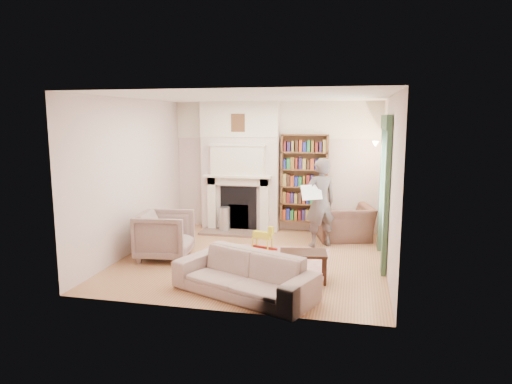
% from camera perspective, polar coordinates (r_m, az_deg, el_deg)
% --- Properties ---
extents(floor, '(4.50, 4.50, 0.00)m').
position_cam_1_polar(floor, '(8.13, -0.38, -8.31)').
color(floor, brown).
rests_on(floor, ground).
extents(ceiling, '(4.50, 4.50, 0.00)m').
position_cam_1_polar(ceiling, '(7.76, -0.41, 11.82)').
color(ceiling, white).
rests_on(ceiling, wall_back).
extents(wall_back, '(4.50, 0.00, 4.50)m').
position_cam_1_polar(wall_back, '(10.01, 2.47, 3.20)').
color(wall_back, beige).
rests_on(wall_back, floor).
extents(wall_front, '(4.50, 0.00, 4.50)m').
position_cam_1_polar(wall_front, '(5.68, -5.45, -1.45)').
color(wall_front, beige).
rests_on(wall_front, floor).
extents(wall_left, '(0.00, 4.50, 4.50)m').
position_cam_1_polar(wall_left, '(8.60, -15.18, 1.90)').
color(wall_left, beige).
rests_on(wall_left, floor).
extents(wall_right, '(0.00, 4.50, 4.50)m').
position_cam_1_polar(wall_right, '(7.65, 16.28, 0.97)').
color(wall_right, beige).
rests_on(wall_right, floor).
extents(fireplace, '(1.70, 0.58, 2.80)m').
position_cam_1_polar(fireplace, '(9.98, -1.98, 3.11)').
color(fireplace, beige).
rests_on(fireplace, floor).
extents(bookcase, '(1.00, 0.24, 1.85)m').
position_cam_1_polar(bookcase, '(9.82, 6.07, 1.72)').
color(bookcase, brown).
rests_on(bookcase, floor).
extents(window, '(0.02, 0.90, 1.30)m').
position_cam_1_polar(window, '(8.04, 16.01, 1.73)').
color(window, silver).
rests_on(window, wall_right).
extents(curtain_left, '(0.07, 0.32, 2.40)m').
position_cam_1_polar(curtain_left, '(7.38, 15.97, -0.87)').
color(curtain_left, '#304B32').
rests_on(curtain_left, floor).
extents(curtain_right, '(0.07, 0.32, 2.40)m').
position_cam_1_polar(curtain_right, '(8.76, 15.44, 0.70)').
color(curtain_right, '#304B32').
rests_on(curtain_right, floor).
extents(pelmet, '(0.09, 1.70, 0.24)m').
position_cam_1_polar(pelmet, '(7.97, 15.98, 8.38)').
color(pelmet, '#304B32').
rests_on(pelmet, wall_right).
extents(wall_sconce, '(0.20, 0.24, 0.24)m').
position_cam_1_polar(wall_sconce, '(9.08, 14.43, 5.47)').
color(wall_sconce, gold).
rests_on(wall_sconce, wall_right).
extents(rug, '(2.36, 1.84, 0.01)m').
position_cam_1_polar(rug, '(8.05, 0.74, -8.44)').
color(rug, beige).
rests_on(rug, floor).
extents(armchair_reading, '(1.28, 1.19, 0.70)m').
position_cam_1_polar(armchair_reading, '(9.44, 10.98, -3.80)').
color(armchair_reading, '#452725').
rests_on(armchair_reading, floor).
extents(armchair_left, '(1.01, 0.99, 0.83)m').
position_cam_1_polar(armchair_left, '(8.21, -11.31, -5.31)').
color(armchair_left, '#A39787').
rests_on(armchair_left, floor).
extents(sofa, '(2.18, 1.51, 0.59)m').
position_cam_1_polar(sofa, '(6.44, -1.51, -10.29)').
color(sofa, '#B6AC96').
rests_on(sofa, floor).
extents(man_reading, '(0.75, 0.68, 1.71)m').
position_cam_1_polar(man_reading, '(8.77, 8.03, -1.33)').
color(man_reading, '#514541').
rests_on(man_reading, floor).
extents(newspaper, '(0.41, 0.31, 0.28)m').
position_cam_1_polar(newspaper, '(8.55, 6.96, -0.04)').
color(newspaper, white).
rests_on(newspaper, man_reading).
extents(coffee_table, '(0.76, 0.55, 0.45)m').
position_cam_1_polar(coffee_table, '(7.05, 5.91, -9.22)').
color(coffee_table, '#361E13').
rests_on(coffee_table, floor).
extents(paraffin_heater, '(0.26, 0.26, 0.55)m').
position_cam_1_polar(paraffin_heater, '(9.91, -3.94, -3.47)').
color(paraffin_heater, '#B6B9BF').
rests_on(paraffin_heater, floor).
extents(rocking_horse, '(0.58, 0.37, 0.48)m').
position_cam_1_polar(rocking_horse, '(8.55, 0.77, -5.76)').
color(rocking_horse, gold).
rests_on(rocking_horse, rug).
extents(board_game, '(0.40, 0.40, 0.03)m').
position_cam_1_polar(board_game, '(7.69, -3.47, -9.15)').
color(board_game, gold).
rests_on(board_game, rug).
extents(game_box_lid, '(0.34, 0.29, 0.05)m').
position_cam_1_polar(game_box_lid, '(8.03, -5.75, -8.31)').
color(game_box_lid, red).
rests_on(game_box_lid, rug).
extents(comic_annuals, '(0.78, 0.70, 0.02)m').
position_cam_1_polar(comic_annuals, '(7.64, 1.10, -9.31)').
color(comic_annuals, red).
rests_on(comic_annuals, rug).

